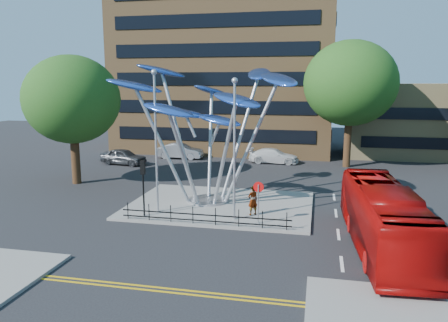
% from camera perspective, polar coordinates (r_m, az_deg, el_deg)
% --- Properties ---
extents(ground, '(120.00, 120.00, 0.00)m').
position_cam_1_polar(ground, '(23.61, -1.29, -10.03)').
color(ground, black).
rests_on(ground, ground).
extents(traffic_island, '(12.00, 9.00, 0.15)m').
position_cam_1_polar(traffic_island, '(29.36, -0.44, -5.76)').
color(traffic_island, slate).
rests_on(traffic_island, ground).
extents(double_yellow_near, '(40.00, 0.12, 0.01)m').
position_cam_1_polar(double_yellow_near, '(18.31, -5.89, -16.37)').
color(double_yellow_near, gold).
rests_on(double_yellow_near, ground).
extents(double_yellow_far, '(40.00, 0.12, 0.01)m').
position_cam_1_polar(double_yellow_far, '(18.06, -6.20, -16.79)').
color(double_yellow_far, gold).
rests_on(double_yellow_far, ground).
extents(brick_tower, '(25.00, 15.00, 30.00)m').
position_cam_1_polar(brick_tower, '(55.09, 0.47, 17.42)').
color(brick_tower, brown).
rests_on(brick_tower, ground).
extents(low_building_near, '(15.00, 8.00, 8.00)m').
position_cam_1_polar(low_building_near, '(52.79, 24.13, 4.86)').
color(low_building_near, tan).
rests_on(low_building_near, ground).
extents(tree_right, '(8.80, 8.80, 12.11)m').
position_cam_1_polar(tree_right, '(43.60, 16.19, 9.70)').
color(tree_right, black).
rests_on(tree_right, ground).
extents(tree_left, '(7.60, 7.60, 10.32)m').
position_cam_1_polar(tree_left, '(36.94, -19.25, 7.56)').
color(tree_left, black).
rests_on(tree_left, ground).
extents(leaf_sculpture, '(12.72, 9.54, 9.51)m').
position_cam_1_polar(leaf_sculpture, '(29.15, -2.23, 7.69)').
color(leaf_sculpture, '#9EA0A5').
rests_on(leaf_sculpture, traffic_island).
extents(street_lamp_left, '(0.36, 0.36, 8.80)m').
position_cam_1_polar(street_lamp_left, '(26.99, -8.92, 4.13)').
color(street_lamp_left, '#9EA0A5').
rests_on(street_lamp_left, traffic_island).
extents(street_lamp_right, '(0.36, 0.36, 8.30)m').
position_cam_1_polar(street_lamp_right, '(25.15, 1.38, 3.20)').
color(street_lamp_right, '#9EA0A5').
rests_on(street_lamp_right, traffic_island).
extents(traffic_light_island, '(0.28, 0.18, 3.42)m').
position_cam_1_polar(traffic_light_island, '(26.69, -10.53, -1.96)').
color(traffic_light_island, black).
rests_on(traffic_light_island, traffic_island).
extents(no_entry_sign_island, '(0.60, 0.10, 2.45)m').
position_cam_1_polar(no_entry_sign_island, '(25.07, 4.51, -4.49)').
color(no_entry_sign_island, '#9EA0A5').
rests_on(no_entry_sign_island, traffic_island).
extents(pedestrian_railing_front, '(10.00, 0.06, 1.00)m').
position_cam_1_polar(pedestrian_railing_front, '(25.22, -2.61, -7.37)').
color(pedestrian_railing_front, black).
rests_on(pedestrian_railing_front, traffic_island).
extents(red_bus, '(3.49, 11.63, 3.20)m').
position_cam_1_polar(red_bus, '(23.08, 20.06, -6.98)').
color(red_bus, '#9A0807').
rests_on(red_bus, ground).
extents(pedestrian, '(0.79, 0.76, 1.82)m').
position_cam_1_polar(pedestrian, '(26.83, 3.78, -5.16)').
color(pedestrian, gray).
rests_on(pedestrian, traffic_island).
extents(parked_car_left, '(4.93, 2.58, 1.60)m').
position_cam_1_polar(parked_car_left, '(44.85, -13.00, 0.56)').
color(parked_car_left, '#393B40').
rests_on(parked_car_left, ground).
extents(parked_car_mid, '(4.93, 1.74, 1.62)m').
position_cam_1_polar(parked_car_mid, '(47.39, -5.72, 1.30)').
color(parked_car_mid, '#A5A6AC').
rests_on(parked_car_mid, ground).
extents(parked_car_right, '(5.11, 2.16, 1.47)m').
position_cam_1_polar(parked_car_right, '(44.79, 6.51, 0.66)').
color(parked_car_right, silver).
rests_on(parked_car_right, ground).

